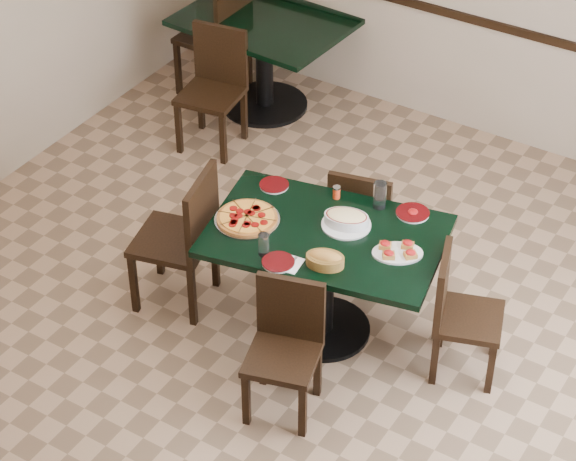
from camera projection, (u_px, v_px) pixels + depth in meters
The scene contains 21 objects.
floor at pixel (270, 333), 6.78m from camera, with size 5.50×5.50×0.00m, color #896A4F.
room_shell at pixel (564, 87), 6.79m from camera, with size 5.50×5.50×5.50m.
main_table at pixel (325, 258), 6.45m from camera, with size 1.47×1.10×0.75m.
back_table at pixel (264, 47), 8.52m from camera, with size 1.28×0.97×0.75m.
chair_far at pixel (362, 219), 6.91m from camera, with size 0.47×0.47×0.84m.
chair_near at pixel (286, 341), 6.08m from camera, with size 0.47×0.47×0.81m.
chair_right at pixel (457, 309), 6.29m from camera, with size 0.48×0.48×0.81m.
chair_left at pixel (186, 233), 6.69m from camera, with size 0.53×0.53×0.95m.
back_chair_near at pixel (215, 81), 8.15m from camera, with size 0.48×0.48×0.90m.
back_chair_left at pixel (222, 30), 8.65m from camera, with size 0.47×0.47×0.99m.
pepperoni_pizza at pixel (247, 218), 6.42m from camera, with size 0.38×0.38×0.04m.
lasagna_casserole at pixel (346, 219), 6.36m from camera, with size 0.29×0.29×0.09m.
bread_basket at pixel (325, 259), 6.09m from camera, with size 0.25×0.20×0.09m.
bruschetta_platter at pixel (398, 251), 6.17m from camera, with size 0.35×0.32×0.05m.
side_plate_near at pixel (278, 262), 6.12m from camera, with size 0.18×0.18×0.02m.
side_plate_far_r at pixel (413, 213), 6.47m from camera, with size 0.19×0.19×0.03m.
side_plate_far_l at pixel (274, 185), 6.69m from camera, with size 0.18×0.18×0.02m.
napkin_setting at pixel (288, 263), 6.12m from camera, with size 0.16×0.16×0.01m.
water_glass_a at pixel (380, 195), 6.48m from camera, with size 0.08×0.08×0.17m, color white.
water_glass_b at pixel (264, 245), 6.15m from camera, with size 0.06×0.06×0.13m, color white.
pepper_shaker at pixel (337, 192), 6.58m from camera, with size 0.05×0.05×0.08m.
Camera 1 is at (2.71, -4.16, 4.66)m, focal length 70.00 mm.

